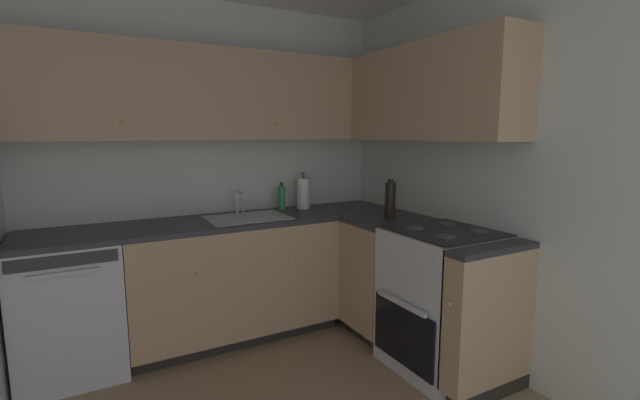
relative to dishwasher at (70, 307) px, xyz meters
name	(u,v)px	position (x,y,z in m)	size (l,w,h in m)	color
wall_back	(156,171)	(0.60, 0.33, 0.81)	(3.68, 0.05, 2.48)	silver
wall_right	(534,180)	(2.41, -1.43, 0.81)	(0.05, 3.57, 2.48)	silver
dishwasher	(70,307)	(0.00, 0.00, 0.00)	(0.60, 0.63, 0.86)	silver
lower_cabinets_back	(232,280)	(1.05, 0.00, 0.00)	(1.48, 0.62, 0.86)	tan
countertop_back	(230,221)	(1.04, 0.00, 0.45)	(2.69, 0.60, 0.04)	#2D2D33
lower_cabinets_right	(409,287)	(2.09, -0.75, 0.00)	(0.62, 1.22, 0.86)	tan
countertop_right	(410,226)	(2.09, -0.75, 0.45)	(0.60, 1.22, 0.03)	#2D2D33
oven_range	(443,299)	(2.11, -1.07, 0.02)	(0.68, 0.62, 1.05)	silver
upper_cabinets_back	(198,95)	(0.88, 0.14, 1.35)	(2.37, 0.34, 0.64)	tan
upper_cabinets_right	(413,95)	(2.23, -0.57, 1.35)	(0.32, 1.75, 0.64)	tan
sink	(247,224)	(1.16, -0.03, 0.42)	(0.58, 0.40, 0.10)	#B7B7BC
faucet	(239,199)	(1.17, 0.18, 0.58)	(0.07, 0.16, 0.18)	silver
soap_bottle	(282,198)	(1.53, 0.18, 0.57)	(0.06, 0.06, 0.22)	#338C4C
paper_towel_roll	(303,193)	(1.72, 0.16, 0.59)	(0.11, 0.11, 0.31)	white
oil_bottle	(390,200)	(2.09, -0.53, 0.60)	(0.08, 0.08, 0.29)	black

